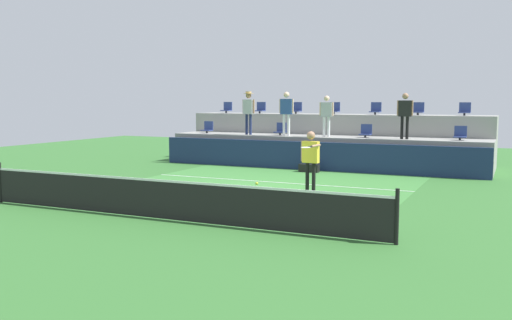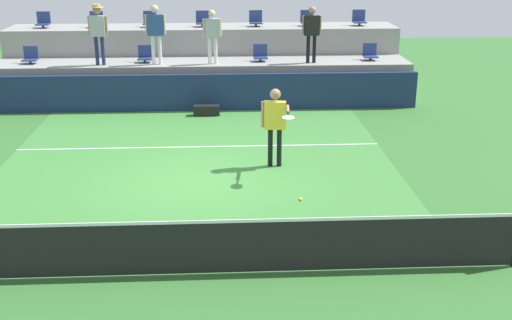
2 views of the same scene
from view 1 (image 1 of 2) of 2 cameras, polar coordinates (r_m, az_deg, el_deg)
ground_plane at (r=16.35m, az=-1.36°, el=-3.42°), size 40.00×40.00×0.00m
court_inner_paint at (r=17.24m, az=0.12°, el=-2.91°), size 9.00×10.00×0.01m
court_service_line at (r=18.50m, az=1.94°, el=-2.28°), size 9.00×0.06×0.00m
tennis_net at (r=12.86m, az=-9.31°, el=-3.86°), size 10.48×0.08×1.07m
sponsor_backboard at (r=21.77m, az=5.65°, el=0.40°), size 13.00×0.16×1.10m
seating_tier_lower at (r=22.99m, az=6.73°, el=0.88°), size 13.00×1.80×1.25m
seating_tier_upper at (r=24.67m, az=8.05°, el=2.21°), size 13.00×1.80×2.10m
stadium_chair_lower_far_left at (r=25.04m, az=-4.94°, el=3.25°), size 0.44×0.40×0.52m
stadium_chair_lower_left at (r=23.49m, az=2.54°, el=3.08°), size 0.44×0.40×0.52m
stadium_chair_lower_right at (r=22.37m, az=11.12°, el=2.82°), size 0.44×0.40×0.52m
stadium_chair_lower_far_right at (r=21.80m, az=20.08°, el=2.48°), size 0.44×0.40×0.52m
stadium_chair_upper_far_left at (r=26.58m, az=-2.98°, el=5.27°), size 0.44×0.40×0.52m
stadium_chair_upper_left at (r=25.81m, az=0.45°, el=5.25°), size 0.44×0.40×0.52m
stadium_chair_upper_mid_left at (r=25.13m, az=4.15°, el=5.21°), size 0.44×0.40×0.52m
stadium_chair_upper_center at (r=24.56m, az=7.99°, el=5.15°), size 0.44×0.40×0.52m
stadium_chair_upper_mid_right at (r=24.10m, az=12.08°, el=5.05°), size 0.44×0.40×0.52m
stadium_chair_upper_right at (r=23.77m, az=16.19°, el=4.93°), size 0.44×0.40×0.52m
stadium_chair_upper_far_right at (r=23.56m, az=20.48°, el=4.78°), size 0.44×0.40×0.52m
tennis_player at (r=16.32m, az=5.57°, el=0.51°), size 0.65×1.27×1.81m
spectator_with_hat at (r=23.65m, az=-0.77°, el=5.32°), size 0.61×0.49×1.82m
spectator_in_white at (r=22.95m, az=3.11°, el=5.20°), size 0.62×0.25×1.79m
spectator_leaning_on_rail at (r=22.37m, az=7.20°, el=4.84°), size 0.58×0.24×1.63m
spectator_in_grey at (r=21.64m, az=14.93°, el=4.81°), size 0.60×0.23×1.72m
tennis_ball at (r=12.71m, az=0.07°, el=-2.41°), size 0.07×0.07×0.07m
equipment_bag at (r=21.21m, az=5.42°, el=-0.83°), size 0.76×0.28×0.30m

